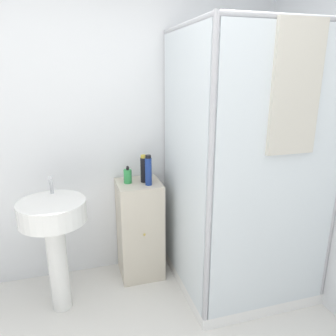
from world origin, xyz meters
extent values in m
cube|color=silver|center=(0.00, 1.70, 1.25)|extent=(6.40, 0.06, 2.50)
cube|color=white|center=(1.17, 1.17, 0.04)|extent=(1.00, 1.00, 0.09)
cylinder|color=#B2B2B7|center=(1.65, 1.65, 1.03)|extent=(0.04, 0.04, 2.05)
cylinder|color=#B2B2B7|center=(0.69, 1.65, 1.03)|extent=(0.04, 0.04, 2.05)
cylinder|color=#B2B2B7|center=(0.69, 0.69, 1.03)|extent=(0.04, 0.04, 2.05)
cylinder|color=#B2B2B7|center=(1.17, 0.69, 2.03)|extent=(0.96, 0.04, 0.04)
cylinder|color=#B2B2B7|center=(1.17, 1.65, 2.03)|extent=(0.96, 0.04, 0.04)
cylinder|color=#B2B2B7|center=(0.69, 1.17, 2.03)|extent=(0.04, 0.96, 0.04)
cylinder|color=#B2B2B7|center=(1.65, 1.17, 2.03)|extent=(0.04, 0.96, 0.04)
cube|color=silver|center=(1.17, 0.68, 1.05)|extent=(0.93, 0.01, 1.93)
cube|color=silver|center=(0.68, 1.17, 1.05)|extent=(0.01, 0.93, 1.93)
cylinder|color=#B7BABF|center=(1.42, 1.59, 0.86)|extent=(0.02, 0.02, 1.54)
cylinder|color=#B7BABF|center=(1.42, 1.54, 1.65)|extent=(0.07, 0.07, 0.04)
cube|color=beige|center=(1.21, 0.66, 1.64)|extent=(0.33, 0.03, 0.79)
cube|color=beige|center=(0.40, 1.49, 0.43)|extent=(0.36, 0.36, 0.85)
sphere|color=gold|center=(0.40, 1.30, 0.47)|extent=(0.02, 0.02, 0.02)
cylinder|color=white|center=(-0.27, 1.21, 0.36)|extent=(0.14, 0.14, 0.72)
cylinder|color=white|center=(-0.27, 1.21, 0.80)|extent=(0.47, 0.47, 0.15)
cylinder|color=#B7BABF|center=(-0.27, 1.38, 0.94)|extent=(0.02, 0.02, 0.13)
cube|color=#B7BABF|center=(-0.27, 1.34, 0.99)|extent=(0.02, 0.07, 0.02)
cylinder|color=green|center=(0.32, 1.50, 0.91)|extent=(0.07, 0.07, 0.11)
cylinder|color=black|center=(0.32, 1.50, 0.98)|extent=(0.02, 0.02, 0.02)
cube|color=black|center=(0.32, 1.48, 0.99)|extent=(0.02, 0.04, 0.01)
cylinder|color=black|center=(0.45, 1.49, 0.96)|extent=(0.06, 0.06, 0.21)
cylinder|color=gold|center=(0.45, 1.49, 1.07)|extent=(0.05, 0.05, 0.02)
cylinder|color=navy|center=(0.47, 1.40, 0.97)|extent=(0.05, 0.05, 0.22)
cylinder|color=black|center=(0.47, 1.40, 1.09)|extent=(0.05, 0.05, 0.02)
camera|label=1|loc=(-0.08, -1.04, 1.75)|focal=35.00mm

